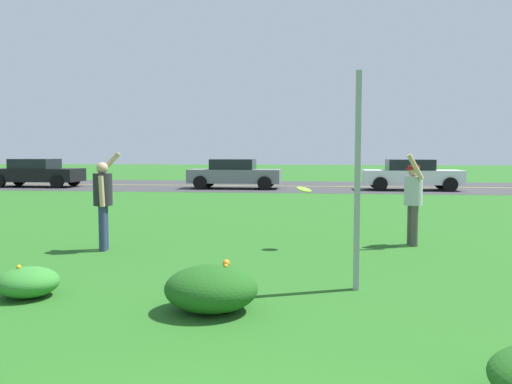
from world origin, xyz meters
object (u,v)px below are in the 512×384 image
Objects in this scene: frisbee_lime at (304,190)px; car_white_center_right at (411,174)px; person_catcher_red_cap_gray_shirt at (413,197)px; sign_post_near_path at (357,182)px; car_gray_center_left at (235,174)px; car_black_leftmost at (37,173)px; person_thrower_dark_shirt at (103,197)px.

car_white_center_right is at bearing 73.67° from frisbee_lime.
person_catcher_red_cap_gray_shirt is 15.27m from car_white_center_right.
sign_post_near_path is 19.05m from car_gray_center_left.
person_catcher_red_cap_gray_shirt is 22.22m from car_black_leftmost.
person_thrower_dark_shirt is 0.40× the size of car_gray_center_left.
person_thrower_dark_shirt is 1.02× the size of person_catcher_red_cap_gray_shirt.
car_white_center_right is at bearing 0.00° from car_gray_center_left.
car_gray_center_left is (-3.88, 15.60, -0.36)m from frisbee_lime.
sign_post_near_path is 1.60× the size of person_catcher_red_cap_gray_shirt.
sign_post_near_path is at bearing -101.62° from car_white_center_right.
sign_post_near_path is at bearing -110.80° from person_catcher_red_cap_gray_shirt.
person_catcher_red_cap_gray_shirt is at bearing 14.48° from frisbee_lime.
person_thrower_dark_shirt reaches higher than car_gray_center_left.
car_gray_center_left and car_white_center_right have the same top height.
person_thrower_dark_shirt is at bearing -168.16° from person_catcher_red_cap_gray_shirt.
car_black_leftmost is at bearing 180.00° from car_white_center_right.
sign_post_near_path is 0.63× the size of car_white_center_right.
car_gray_center_left is 1.00× the size of car_white_center_right.
person_catcher_red_cap_gray_shirt is at bearing 11.84° from person_thrower_dark_shirt.
car_black_leftmost is 18.83m from car_white_center_right.
car_black_leftmost is 1.00× the size of car_gray_center_left.
person_catcher_red_cap_gray_shirt is at bearing 69.20° from sign_post_near_path.
frisbee_lime is 0.06× the size of car_black_leftmost.
person_catcher_red_cap_gray_shirt reaches higher than car_gray_center_left.
frisbee_lime is at bearing 10.31° from person_thrower_dark_shirt.
car_white_center_right is (2.50, 15.06, -0.20)m from person_catcher_red_cap_gray_shirt.
person_thrower_dark_shirt is at bearing -56.78° from car_black_leftmost.
car_gray_center_left is (10.38, 0.00, 0.00)m from car_black_leftmost.
car_white_center_right is (3.80, 18.46, -0.67)m from sign_post_near_path.
sign_post_near_path is 0.63× the size of car_black_leftmost.
car_black_leftmost is 1.00× the size of car_white_center_right.
person_catcher_red_cap_gray_shirt is at bearing -42.69° from car_black_leftmost.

